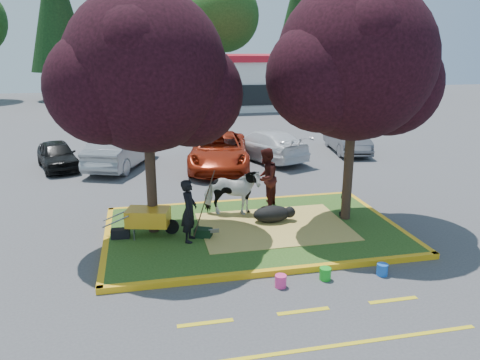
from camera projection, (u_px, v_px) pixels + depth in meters
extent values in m
plane|color=#424244|center=(254.00, 233.00, 13.40)|extent=(90.00, 90.00, 0.00)
cube|color=#264816|center=(254.00, 231.00, 13.38)|extent=(8.00, 5.00, 0.15)
cube|color=#F3AE14|center=(280.00, 271.00, 10.96)|extent=(8.30, 0.16, 0.15)
cube|color=#F3AE14|center=(235.00, 202.00, 15.81)|extent=(8.30, 0.16, 0.15)
cube|color=#F3AE14|center=(106.00, 243.00, 12.55)|extent=(0.16, 5.30, 0.15)
cube|color=#F3AE14|center=(384.00, 220.00, 14.22)|extent=(0.16, 5.30, 0.15)
cube|color=#DFC95B|center=(274.00, 226.00, 13.48)|extent=(4.20, 3.00, 0.01)
cylinder|color=black|center=(151.00, 170.00, 12.68)|extent=(0.28, 0.28, 3.53)
sphere|color=black|center=(145.00, 70.00, 11.94)|extent=(4.20, 4.20, 4.20)
sphere|color=black|center=(190.00, 94.00, 12.54)|extent=(2.86, 2.86, 2.86)
sphere|color=black|center=(103.00, 87.00, 11.55)|extent=(2.86, 2.86, 2.86)
cylinder|color=black|center=(349.00, 159.00, 13.63)|extent=(0.28, 0.28, 3.70)
sphere|color=black|center=(356.00, 61.00, 12.86)|extent=(4.40, 4.40, 4.40)
sphere|color=black|center=(390.00, 84.00, 13.48)|extent=(2.99, 2.99, 2.99)
sphere|color=black|center=(321.00, 77.00, 12.46)|extent=(2.99, 2.99, 2.99)
cube|color=yellow|center=(205.00, 323.00, 9.05)|extent=(1.10, 0.12, 0.01)
cube|color=yellow|center=(303.00, 311.00, 9.46)|extent=(1.10, 0.12, 0.01)
cube|color=yellow|center=(393.00, 300.00, 9.87)|extent=(1.10, 0.12, 0.01)
cube|color=yellow|center=(326.00, 347.00, 8.33)|extent=(6.00, 0.10, 0.01)
cube|color=silver|center=(198.00, 84.00, 39.54)|extent=(20.00, 8.00, 4.00)
cube|color=red|center=(197.00, 58.00, 38.95)|extent=(20.40, 8.40, 0.50)
cube|color=black|center=(204.00, 96.00, 35.91)|extent=(19.00, 0.10, 1.60)
cylinder|color=black|center=(63.00, 79.00, 45.56)|extent=(0.44, 0.44, 3.92)
cone|color=black|center=(56.00, 6.00, 43.69)|extent=(5.60, 5.60, 11.90)
cylinder|color=black|center=(147.00, 81.00, 48.71)|extent=(0.44, 0.44, 3.08)
sphere|color=#143811|center=(144.00, 28.00, 47.25)|extent=(6.16, 6.16, 6.16)
cylinder|color=black|center=(224.00, 78.00, 49.33)|extent=(0.44, 0.44, 3.64)
sphere|color=#143811|center=(223.00, 16.00, 47.60)|extent=(7.28, 7.28, 7.28)
cylinder|color=black|center=(295.00, 78.00, 51.45)|extent=(0.44, 0.44, 3.50)
cone|color=black|center=(296.00, 20.00, 49.78)|extent=(5.00, 5.00, 10.62)
cylinder|color=black|center=(366.00, 78.00, 52.18)|extent=(0.44, 0.44, 3.22)
sphere|color=#143811|center=(369.00, 26.00, 50.65)|extent=(6.44, 6.44, 6.44)
imported|color=white|center=(232.00, 192.00, 14.19)|extent=(1.86, 1.16, 1.46)
ellipsoid|color=black|center=(272.00, 214.00, 13.79)|extent=(1.15, 0.69, 0.48)
imported|color=black|center=(189.00, 211.00, 12.28)|extent=(0.58, 0.71, 1.69)
imported|color=#3F1412|center=(266.00, 178.00, 14.87)|extent=(1.12, 1.18, 1.93)
imported|color=black|center=(345.00, 196.00, 14.22)|extent=(0.54, 0.77, 1.22)
cylinder|color=black|center=(172.00, 227.00, 12.91)|extent=(0.41, 0.18, 0.41)
cylinder|color=slate|center=(134.00, 235.00, 12.49)|extent=(0.04, 0.04, 0.29)
cylinder|color=slate|center=(134.00, 228.00, 12.96)|extent=(0.04, 0.04, 0.29)
cube|color=orange|center=(148.00, 217.00, 12.69)|extent=(1.27, 0.95, 0.45)
cylinder|color=slate|center=(115.00, 222.00, 12.28)|extent=(0.72, 0.23, 0.37)
cylinder|color=slate|center=(116.00, 215.00, 12.75)|extent=(0.72, 0.23, 0.37)
cube|color=black|center=(120.00, 233.00, 12.66)|extent=(0.51, 0.30, 0.25)
cube|color=black|center=(203.00, 233.00, 12.71)|extent=(0.54, 0.45, 0.25)
cylinder|color=green|center=(325.00, 274.00, 10.71)|extent=(0.28, 0.28, 0.29)
cylinder|color=#FD388C|center=(281.00, 281.00, 10.38)|extent=(0.34, 0.34, 0.28)
cylinder|color=blue|center=(382.00, 270.00, 10.91)|extent=(0.34, 0.34, 0.28)
imported|color=black|center=(57.00, 155.00, 20.26)|extent=(2.40, 3.79, 1.20)
imported|color=gray|center=(121.00, 150.00, 20.46)|extent=(3.22, 4.95, 1.54)
imported|color=#98230C|center=(219.00, 151.00, 20.35)|extent=(3.43, 5.79, 1.51)
imported|color=white|center=(265.00, 145.00, 21.87)|extent=(3.62, 5.23, 1.41)
imported|color=#515258|center=(347.00, 138.00, 23.42)|extent=(2.04, 4.31, 1.37)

